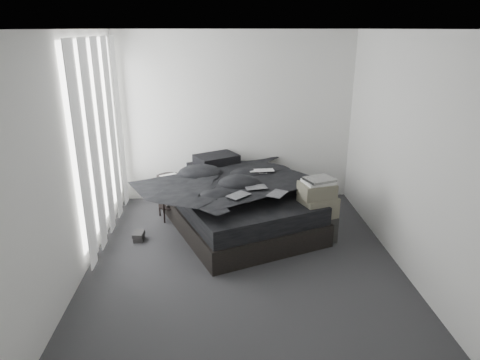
{
  "coord_description": "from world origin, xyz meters",
  "views": [
    {
      "loc": [
        -0.27,
        -4.42,
        2.61
      ],
      "look_at": [
        0.0,
        0.8,
        0.75
      ],
      "focal_mm": 32.0,
      "sensor_mm": 36.0,
      "label": 1
    }
  ],
  "objects_px": {
    "side_stand": "(170,197)",
    "box_lower": "(315,228)",
    "bed": "(238,215)",
    "laptop": "(262,167)"
  },
  "relations": [
    {
      "from": "bed",
      "to": "side_stand",
      "type": "relative_size",
      "value": 3.4
    },
    {
      "from": "laptop",
      "to": "side_stand",
      "type": "relative_size",
      "value": 0.54
    },
    {
      "from": "bed",
      "to": "box_lower",
      "type": "xyz_separation_m",
      "value": [
        0.98,
        -0.49,
        0.02
      ]
    },
    {
      "from": "bed",
      "to": "laptop",
      "type": "height_order",
      "value": "laptop"
    },
    {
      "from": "laptop",
      "to": "side_stand",
      "type": "height_order",
      "value": "laptop"
    },
    {
      "from": "laptop",
      "to": "side_stand",
      "type": "bearing_deg",
      "value": 171.29
    },
    {
      "from": "bed",
      "to": "side_stand",
      "type": "height_order",
      "value": "side_stand"
    },
    {
      "from": "side_stand",
      "to": "box_lower",
      "type": "height_order",
      "value": "side_stand"
    },
    {
      "from": "bed",
      "to": "box_lower",
      "type": "height_order",
      "value": "box_lower"
    },
    {
      "from": "bed",
      "to": "box_lower",
      "type": "relative_size",
      "value": 4.67
    }
  ]
}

